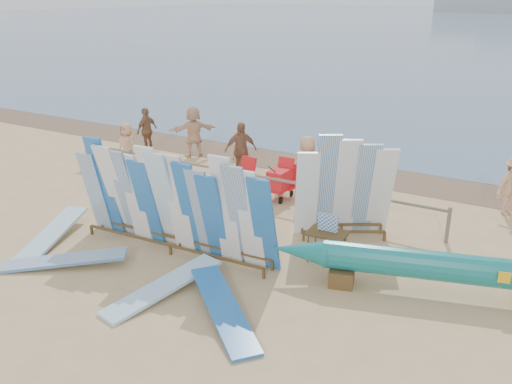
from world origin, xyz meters
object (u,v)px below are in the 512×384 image
Objects in this scene: flat_board_a at (53,241)px; beachgoer_4 at (241,150)px; beachgoer_5 at (324,158)px; vendor_table at (327,246)px; beachgoer_11 at (194,132)px; flat_board_d at (224,317)px; flat_board_b at (164,293)px; beachgoer_extra_1 at (147,130)px; side_surfboard_rack at (345,191)px; outrigger_canoe at (435,268)px; main_surfboard_rack at (173,205)px; beachgoer_extra_0 at (512,186)px; beachgoer_6 at (307,164)px; flat_board_e at (65,266)px; beach_chair_right at (287,188)px; beachgoer_0 at (127,146)px; stroller at (280,184)px; beach_chair_left at (244,178)px; beachgoer_3 at (240,153)px.

flat_board_a is 1.49× the size of beachgoer_4.
vendor_table is at bearing -175.80° from beachgoer_5.
flat_board_d is at bearing 79.72° from beachgoer_11.
flat_board_d is at bearing -109.38° from beachgoer_4.
beachgoer_extra_1 is (-7.05, 7.73, 0.85)m from flat_board_b.
side_surfboard_rack is 4.10m from beachgoer_5.
outrigger_canoe is 2.40× the size of flat_board_a.
main_surfboard_rack is 5.59m from beachgoer_4.
vendor_table is at bearing 19.26° from main_surfboard_rack.
beachgoer_extra_0 is 5.64m from beachgoer_6.
flat_board_a is (-2.93, -1.06, -1.15)m from main_surfboard_rack.
flat_board_e is 2.85× the size of beach_chair_right.
stroller is at bearing 8.41° from beachgoer_0.
flat_board_a is 2.85× the size of beach_chair_right.
stroller is at bearing 131.97° from outrigger_canoe.
beach_chair_left is at bearing 138.68° from flat_board_e.
beachgoer_extra_0 reaches higher than beach_chair_right.
vendor_table is at bearing 1.26° from flat_board_a.
beachgoer_4 is at bearing -136.30° from beachgoer_3.
beachgoer_6 reaches higher than vendor_table.
beachgoer_6 is at bearing 124.87° from flat_board_e.
beachgoer_extra_0 reaches higher than flat_board_a.
main_surfboard_rack is 2.22m from flat_board_b.
beachgoer_0 is 6.67m from beachgoer_5.
flat_board_e is at bearing -135.28° from main_surfboard_rack.
outrigger_canoe is 7.31× the size of beach_chair_left.
beachgoer_4 reaches higher than beachgoer_5.
beach_chair_left is at bearing 77.85° from beachgoer_extra_1.
flat_board_a is (-6.01, -3.73, -1.21)m from side_surfboard_rack.
side_surfboard_rack is 4.94m from flat_board_b.
main_surfboard_rack is at bearing 150.62° from beachgoer_5.
beach_chair_right is 0.56× the size of beachgoer_extra_1.
flat_board_b is (-2.11, -4.30, -1.21)m from side_surfboard_rack.
outrigger_canoe is 6.12m from beach_chair_right.
side_surfboard_rack reaches higher than beachgoer_0.
beachgoer_11 reaches higher than beach_chair_right.
beachgoer_0 reaches higher than beach_chair_right.
flat_board_d is (2.48, -1.73, -1.15)m from main_surfboard_rack.
flat_board_d is 10.72m from beachgoer_11.
beachgoer_6 is at bearing -92.59° from beachgoer_3.
beach_chair_left is 1.60m from beach_chair_right.
beach_chair_right is at bearing 126.47° from vendor_table.
flat_board_b is at bearing -130.58° from vendor_table.
stroller is at bearing 118.32° from side_surfboard_rack.
flat_board_b is 10.49m from beachgoer_extra_1.
beachgoer_extra_0 is at bearing 68.25° from flat_board_b.
beachgoer_5 reaches higher than beach_chair_left.
flat_board_e is at bearing -50.26° from beachgoer_0.
flat_board_d is at bearing -168.82° from beachgoer_extra_0.
main_surfboard_rack reaches higher than flat_board_b.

